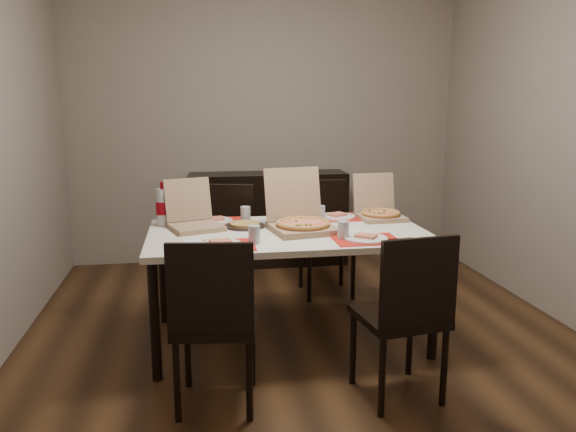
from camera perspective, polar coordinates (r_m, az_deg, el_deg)
The scene contains 19 objects.
ground at distance 3.95m, azimuth 1.55°, elevation -12.18°, with size 3.80×4.00×0.02m, color #442A15.
room_walls at distance 4.04m, azimuth 0.49°, elevation 13.77°, with size 3.84×4.02×2.62m.
sideboard at distance 5.49m, azimuth -1.96°, elevation -0.28°, with size 1.50×0.40×0.90m, color black.
dining_table at distance 3.68m, azimuth 0.00°, elevation -2.54°, with size 1.80×1.00×0.75m.
chair_near_left at distance 2.90m, azimuth -7.55°, elevation -10.16°, with size 0.47×0.47×0.93m.
chair_near_right at distance 3.03m, azimuth 11.88°, elevation -9.38°, with size 0.47×0.47×0.93m.
chair_far_left at distance 4.47m, azimuth -6.34°, elevation -2.32°, with size 0.51×0.51×0.93m.
chair_far_right at distance 4.69m, azimuth 3.73°, elevation -1.61°, with size 0.42×0.42×0.93m.
setting_near_left at distance 3.32m, azimuth -6.31°, elevation -2.62°, with size 0.48×0.30×0.11m.
setting_near_right at distance 3.46m, azimuth 7.34°, elevation -2.05°, with size 0.50×0.30×0.11m.
setting_far_left at distance 3.95m, azimuth -6.93°, elevation -0.31°, with size 0.48×0.30×0.11m.
setting_far_right at distance 4.05m, azimuth 4.59°, elevation 0.03°, with size 0.49×0.30×0.11m.
napkin_loose at distance 3.70m, azimuth 1.03°, elevation -1.25°, with size 0.12×0.11×0.02m, color white.
pizza_box_center at distance 3.67m, azimuth 1.34°, elevation -0.56°, with size 0.46×0.49×0.39m.
pizza_box_right at distance 4.09m, azimuth 9.24°, elevation 0.48°, with size 0.32×0.35×0.31m.
pizza_box_left at distance 3.78m, azimuth -9.53°, elevation -0.37°, with size 0.41×0.43×0.32m.
faina_plate at distance 3.78m, azimuth -4.41°, elevation -0.93°, with size 0.27×0.27×0.03m.
dip_bowl at distance 3.84m, azimuth 1.38°, elevation -0.68°, with size 0.13×0.13×0.03m, color white.
soda_bottle at distance 3.90m, azimuth -12.55°, elevation 0.91°, with size 0.10×0.10×0.30m.
Camera 1 is at (-0.69, -3.54, 1.59)m, focal length 35.00 mm.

